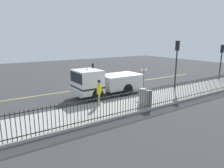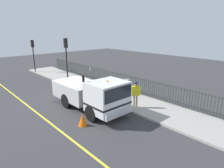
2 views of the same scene
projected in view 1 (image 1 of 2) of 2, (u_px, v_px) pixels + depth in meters
The scene contains 11 objects.
ground_plane at pixel (127, 90), 17.99m from camera, with size 57.64×57.64×0.00m, color #38383A.
sidewalk_slab at pixel (155, 99), 15.21m from camera, with size 3.11×26.20×0.14m, color #A3A099.
lane_marking at pixel (111, 85), 20.11m from camera, with size 0.12×23.58×0.01m, color yellow.
work_truck at pixel (103, 81), 16.03m from camera, with size 2.32×5.94×2.58m.
worker_standing at pixel (99, 90), 13.33m from camera, with size 0.52×0.49×1.76m.
iron_fence at pixel (170, 93), 13.89m from camera, with size 0.04×22.30×1.37m.
traffic_light_near at pixel (177, 55), 17.57m from camera, with size 0.32×0.24×4.24m.
traffic_light_mid at pixel (222, 55), 21.85m from camera, with size 0.32×0.23×3.78m.
utility_cabinet at pixel (145, 97), 13.46m from camera, with size 0.86×0.38×1.08m, color gray.
traffic_cone at pixel (80, 89), 16.92m from camera, with size 0.48×0.48×0.69m, color orange.
street_sign at pixel (144, 77), 15.99m from camera, with size 0.30×0.44×2.22m.
Camera 1 is at (13.80, -10.72, 4.49)m, focal length 32.07 mm.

